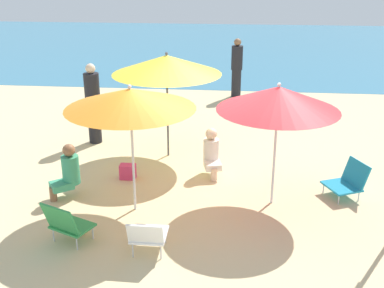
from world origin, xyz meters
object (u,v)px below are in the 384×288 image
(beach_chair_c, at_px, (148,235))
(person_d, at_px, (212,152))
(beach_chair_a, at_px, (348,180))
(person_c, at_px, (93,104))
(beach_chair_b, at_px, (66,223))
(person_b, at_px, (68,171))
(umbrella_red, at_px, (278,98))
(person_a, at_px, (237,68))
(umbrella_yellow, at_px, (167,65))
(umbrella_orange, at_px, (130,99))
(beach_bag, at_px, (128,172))

(beach_chair_c, bearing_deg, person_d, -14.13)
(beach_chair_a, distance_m, person_c, 5.51)
(beach_chair_b, height_order, person_c, person_c)
(beach_chair_b, bearing_deg, person_c, 34.77)
(beach_chair_b, distance_m, person_c, 4.15)
(beach_chair_a, xyz_separation_m, person_b, (-4.75, -0.48, 0.19))
(person_b, bearing_deg, beach_chair_b, 70.07)
(umbrella_red, height_order, person_b, umbrella_red)
(umbrella_red, bearing_deg, person_a, 95.77)
(umbrella_yellow, distance_m, person_d, 1.92)
(beach_chair_c, xyz_separation_m, person_b, (-1.65, 1.58, 0.17))
(umbrella_orange, bearing_deg, person_b, 164.63)
(person_c, bearing_deg, umbrella_yellow, 115.20)
(umbrella_orange, relative_size, beach_chair_a, 2.71)
(person_b, height_order, person_c, person_c)
(beach_chair_c, bearing_deg, person_c, 25.45)
(umbrella_red, distance_m, beach_chair_b, 3.66)
(person_a, distance_m, person_b, 7.26)
(beach_chair_a, xyz_separation_m, beach_chair_b, (-4.29, -1.92, 0.05))
(umbrella_red, xyz_separation_m, beach_bag, (-2.61, 0.70, -1.68))
(beach_chair_a, bearing_deg, beach_bag, -29.05)
(person_b, bearing_deg, beach_chair_c, 98.65)
(person_a, bearing_deg, umbrella_yellow, -45.07)
(beach_chair_a, bearing_deg, person_a, -96.78)
(person_b, relative_size, person_c, 0.54)
(beach_chair_a, bearing_deg, umbrella_orange, -11.43)
(person_c, bearing_deg, beach_chair_a, 111.75)
(beach_chair_c, height_order, person_b, person_b)
(person_a, bearing_deg, person_c, -65.92)
(beach_chair_b, height_order, beach_bag, beach_chair_b)
(person_a, height_order, beach_bag, person_a)
(umbrella_orange, distance_m, beach_chair_a, 3.96)
(umbrella_yellow, xyz_separation_m, beach_chair_a, (3.32, -1.52, -1.61))
(umbrella_orange, xyz_separation_m, beach_chair_c, (0.44, -1.25, -1.56))
(umbrella_red, distance_m, beach_bag, 3.18)
(umbrella_yellow, xyz_separation_m, person_b, (-1.42, -2.00, -1.43))
(umbrella_orange, height_order, beach_bag, umbrella_orange)
(umbrella_red, relative_size, beach_chair_a, 2.68)
(umbrella_red, relative_size, person_b, 2.16)
(umbrella_yellow, xyz_separation_m, umbrella_orange, (-0.21, -2.33, -0.03))
(umbrella_yellow, relative_size, umbrella_orange, 1.03)
(person_a, xyz_separation_m, person_b, (-2.77, -6.70, -0.38))
(person_a, relative_size, person_d, 1.89)
(person_c, bearing_deg, beach_chair_b, 55.19)
(umbrella_red, distance_m, beach_chair_a, 2.04)
(umbrella_red, xyz_separation_m, person_c, (-3.74, 2.51, -0.92))
(beach_chair_b, bearing_deg, umbrella_yellow, 8.48)
(beach_chair_c, distance_m, beach_bag, 2.52)
(beach_chair_a, relative_size, beach_chair_b, 1.07)
(person_a, bearing_deg, umbrella_red, -23.27)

